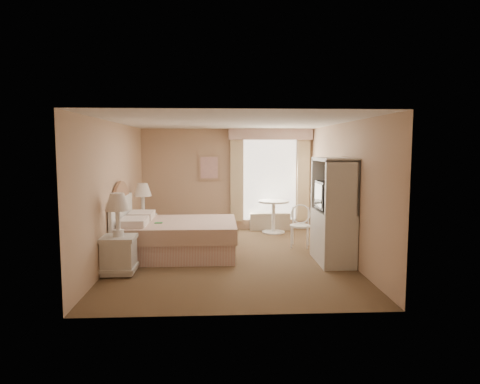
{
  "coord_description": "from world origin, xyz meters",
  "views": [
    {
      "loc": [
        -0.23,
        -7.8,
        2.05
      ],
      "look_at": [
        0.19,
        0.3,
        1.2
      ],
      "focal_mm": 32.0,
      "sensor_mm": 36.0,
      "label": 1
    }
  ],
  "objects": [
    {
      "name": "nightstand_far",
      "position": [
        -1.84,
        1.34,
        0.48
      ],
      "size": [
        0.52,
        0.52,
        1.26
      ],
      "color": "silver",
      "rests_on": "room"
    },
    {
      "name": "nightstand_near",
      "position": [
        -1.84,
        -0.95,
        0.49
      ],
      "size": [
        0.54,
        0.54,
        1.3
      ],
      "color": "silver",
      "rests_on": "room"
    },
    {
      "name": "cafe_chair",
      "position": [
        1.47,
        0.87,
        0.5
      ],
      "size": [
        0.51,
        0.51,
        0.87
      ],
      "rotation": [
        0.0,
        0.0,
        -0.27
      ],
      "color": "white",
      "rests_on": "room"
    },
    {
      "name": "round_table",
      "position": [
        1.09,
        2.29,
        0.52
      ],
      "size": [
        0.74,
        0.74,
        0.78
      ],
      "color": "white",
      "rests_on": "room"
    },
    {
      "name": "window",
      "position": [
        1.05,
        2.65,
        1.34
      ],
      "size": [
        2.05,
        0.22,
        2.51
      ],
      "color": "white",
      "rests_on": "room"
    },
    {
      "name": "framed_art",
      "position": [
        -0.45,
        2.71,
        1.55
      ],
      "size": [
        0.52,
        0.04,
        0.62
      ],
      "color": "tan",
      "rests_on": "room"
    },
    {
      "name": "room",
      "position": [
        0.0,
        0.0,
        1.25
      ],
      "size": [
        4.21,
        5.51,
        2.51
      ],
      "color": "brown",
      "rests_on": "ground"
    },
    {
      "name": "bed",
      "position": [
        -1.12,
        0.23,
        0.37
      ],
      "size": [
        2.19,
        1.73,
        1.53
      ],
      "color": "tan",
      "rests_on": "room"
    },
    {
      "name": "armoire",
      "position": [
        1.81,
        -0.4,
        0.78
      ],
      "size": [
        0.56,
        1.12,
        1.87
      ],
      "color": "silver",
      "rests_on": "room"
    }
  ]
}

